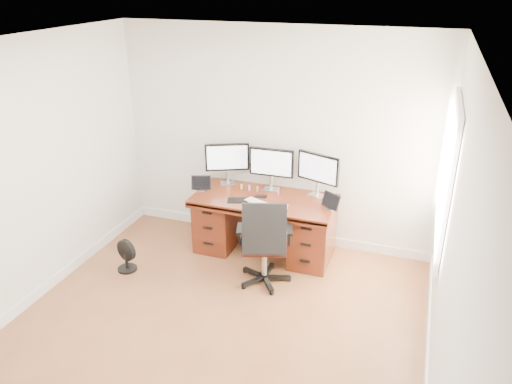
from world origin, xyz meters
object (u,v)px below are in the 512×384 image
(office_chair, at_px, (264,256))
(monitor_center, at_px, (271,164))
(desk, at_px, (265,223))
(floor_fan, at_px, (126,256))
(keyboard, at_px, (256,202))

(office_chair, bearing_deg, monitor_center, 85.99)
(desk, bearing_deg, monitor_center, 89.99)
(floor_fan, relative_size, monitor_center, 0.70)
(desk, distance_m, floor_fan, 1.70)
(floor_fan, bearing_deg, keyboard, 46.22)
(desk, distance_m, monitor_center, 0.72)
(office_chair, relative_size, floor_fan, 2.73)
(desk, height_order, monitor_center, monitor_center)
(floor_fan, height_order, keyboard, keyboard)
(monitor_center, relative_size, keyboard, 2.04)
(desk, height_order, floor_fan, desk)
(desk, relative_size, office_chair, 1.61)
(keyboard, bearing_deg, floor_fan, -128.44)
(desk, distance_m, keyboard, 0.40)
(keyboard, bearing_deg, monitor_center, 105.00)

